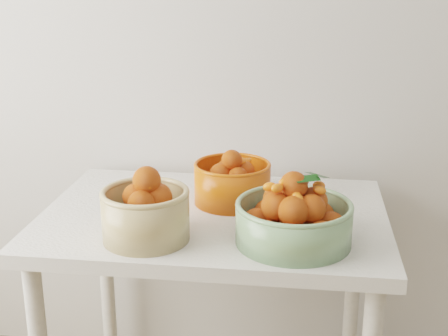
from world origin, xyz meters
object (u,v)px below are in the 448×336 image
Objects in this scene: table at (214,242)px; bowl_green at (294,219)px; bowl_cream at (146,212)px; bowl_orange at (232,182)px.

table is 0.34m from bowl_green.
bowl_cream is 0.60× the size of bowl_green.
bowl_green is at bearing 3.93° from bowl_cream.
bowl_orange is at bearing 125.26° from bowl_green.
bowl_orange is at bearing 64.78° from table.
table is 0.31m from bowl_cream.
table is 4.27× the size of bowl_orange.
table is 4.22× the size of bowl_cream.
bowl_cream is at bearing -125.85° from table.
bowl_cream reaches higher than bowl_green.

